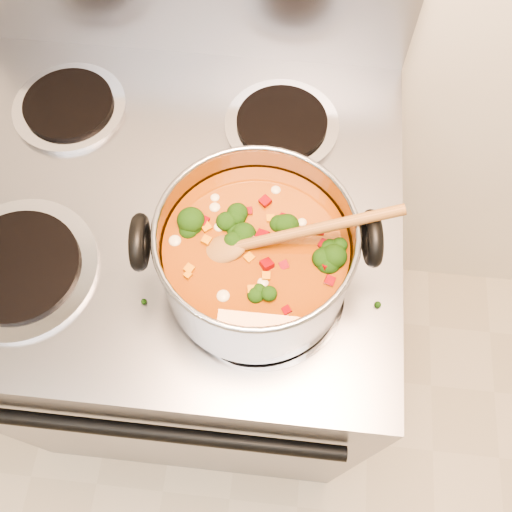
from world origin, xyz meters
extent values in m
cube|color=gray|center=(0.06, 1.16, 0.46)|extent=(0.79, 0.68, 0.92)
cube|color=gray|center=(0.06, 1.48, 1.00)|extent=(0.79, 0.03, 0.16)
cylinder|color=black|center=(0.06, 0.80, 0.80)|extent=(0.67, 0.02, 0.02)
cylinder|color=#A5A5AD|center=(-0.13, 1.01, 0.92)|extent=(0.24, 0.24, 0.01)
cylinder|color=black|center=(-0.13, 1.01, 0.93)|extent=(0.19, 0.19, 0.01)
cylinder|color=#A5A5AD|center=(0.25, 1.01, 0.92)|extent=(0.24, 0.24, 0.01)
cylinder|color=black|center=(0.25, 1.01, 0.93)|extent=(0.19, 0.19, 0.01)
cylinder|color=#A5A5AD|center=(-0.13, 1.31, 0.92)|extent=(0.20, 0.20, 0.01)
cylinder|color=black|center=(-0.13, 1.31, 0.93)|extent=(0.15, 0.15, 0.01)
cylinder|color=#A5A5AD|center=(0.25, 1.31, 0.92)|extent=(0.20, 0.20, 0.01)
cylinder|color=black|center=(0.25, 1.31, 0.93)|extent=(0.15, 0.15, 0.01)
cylinder|color=#93939A|center=(0.23, 1.02, 1.01)|extent=(0.26, 0.26, 0.14)
torus|color=#93939A|center=(0.23, 1.02, 1.08)|extent=(0.27, 0.27, 0.01)
cylinder|color=#8E3F0C|center=(0.23, 1.02, 0.99)|extent=(0.25, 0.25, 0.10)
torus|color=black|center=(0.08, 1.00, 1.06)|extent=(0.03, 0.08, 0.08)
torus|color=black|center=(0.38, 1.04, 1.06)|extent=(0.03, 0.08, 0.08)
ellipsoid|color=black|center=(0.25, 0.97, 1.04)|extent=(0.04, 0.04, 0.03)
ellipsoid|color=black|center=(0.23, 0.95, 1.04)|extent=(0.04, 0.04, 0.03)
ellipsoid|color=black|center=(0.17, 0.94, 1.04)|extent=(0.04, 0.04, 0.03)
ellipsoid|color=black|center=(0.18, 1.10, 1.04)|extent=(0.04, 0.04, 0.03)
ellipsoid|color=black|center=(0.27, 1.12, 1.04)|extent=(0.04, 0.04, 0.03)
ellipsoid|color=black|center=(0.26, 1.12, 1.04)|extent=(0.04, 0.04, 0.03)
ellipsoid|color=black|center=(0.22, 0.96, 1.04)|extent=(0.04, 0.04, 0.03)
ellipsoid|color=black|center=(0.18, 0.96, 1.04)|extent=(0.04, 0.04, 0.03)
ellipsoid|color=#7F0407|center=(0.20, 1.10, 1.04)|extent=(0.01, 0.01, 0.01)
ellipsoid|color=#7F0407|center=(0.19, 1.00, 1.04)|extent=(0.01, 0.01, 0.01)
ellipsoid|color=#7F0407|center=(0.24, 1.00, 1.04)|extent=(0.01, 0.01, 0.01)
ellipsoid|color=#7F0407|center=(0.20, 0.95, 1.04)|extent=(0.01, 0.01, 0.01)
ellipsoid|color=#7F0407|center=(0.16, 1.03, 1.04)|extent=(0.01, 0.01, 0.01)
ellipsoid|color=#7F0407|center=(0.26, 1.08, 1.04)|extent=(0.01, 0.01, 0.01)
ellipsoid|color=#7F0407|center=(0.19, 1.07, 1.04)|extent=(0.01, 0.01, 0.01)
ellipsoid|color=#7F0407|center=(0.24, 1.04, 1.04)|extent=(0.01, 0.01, 0.01)
ellipsoid|color=#7F0407|center=(0.25, 1.01, 1.04)|extent=(0.01, 0.01, 0.01)
ellipsoid|color=#7F0407|center=(0.28, 0.94, 1.04)|extent=(0.01, 0.01, 0.01)
ellipsoid|color=#7F0407|center=(0.28, 1.03, 1.04)|extent=(0.01, 0.01, 0.01)
ellipsoid|color=#7F0407|center=(0.24, 1.08, 1.04)|extent=(0.01, 0.01, 0.01)
ellipsoid|color=#7F0407|center=(0.34, 1.01, 1.04)|extent=(0.01, 0.01, 0.01)
ellipsoid|color=#BB660A|center=(0.14, 0.98, 1.04)|extent=(0.01, 0.01, 0.01)
ellipsoid|color=#BB660A|center=(0.29, 1.03, 1.04)|extent=(0.01, 0.01, 0.01)
ellipsoid|color=#BB660A|center=(0.20, 0.97, 1.04)|extent=(0.01, 0.01, 0.01)
ellipsoid|color=#BB660A|center=(0.18, 1.11, 1.04)|extent=(0.01, 0.01, 0.01)
ellipsoid|color=#BB660A|center=(0.20, 1.11, 1.04)|extent=(0.01, 0.01, 0.01)
ellipsoid|color=#BB660A|center=(0.17, 0.93, 1.04)|extent=(0.01, 0.01, 0.01)
ellipsoid|color=#BB660A|center=(0.24, 1.06, 1.04)|extent=(0.01, 0.01, 0.01)
ellipsoid|color=#BB660A|center=(0.15, 1.07, 1.04)|extent=(0.01, 0.01, 0.01)
ellipsoid|color=beige|center=(0.29, 0.97, 1.04)|extent=(0.02, 0.02, 0.01)
ellipsoid|color=beige|center=(0.22, 1.03, 1.04)|extent=(0.02, 0.02, 0.01)
ellipsoid|color=beige|center=(0.22, 1.02, 1.04)|extent=(0.02, 0.02, 0.01)
ellipsoid|color=beige|center=(0.16, 0.94, 1.04)|extent=(0.02, 0.02, 0.01)
ellipsoid|color=beige|center=(0.20, 1.07, 1.04)|extent=(0.02, 0.02, 0.01)
ellipsoid|color=beige|center=(0.15, 0.99, 1.04)|extent=(0.02, 0.02, 0.01)
ellipsoid|color=beige|center=(0.14, 0.98, 1.04)|extent=(0.02, 0.02, 0.01)
ellipsoid|color=beige|center=(0.24, 0.98, 1.04)|extent=(0.02, 0.02, 0.01)
ellipsoid|color=brown|center=(0.19, 1.01, 1.04)|extent=(0.08, 0.06, 0.03)
cylinder|color=brown|center=(0.30, 1.04, 1.07)|extent=(0.23, 0.07, 0.08)
ellipsoid|color=black|center=(0.23, 1.25, 0.92)|extent=(0.01, 0.01, 0.01)
ellipsoid|color=black|center=(0.15, 1.22, 0.92)|extent=(0.01, 0.01, 0.01)
ellipsoid|color=black|center=(0.18, 0.85, 0.92)|extent=(0.01, 0.01, 0.01)
ellipsoid|color=black|center=(0.16, 0.85, 0.92)|extent=(0.01, 0.01, 0.01)
camera|label=1|loc=(0.27, 0.69, 1.71)|focal=40.00mm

